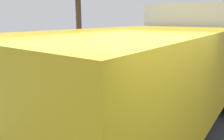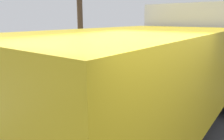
% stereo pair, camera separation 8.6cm
% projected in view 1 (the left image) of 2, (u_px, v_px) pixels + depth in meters
% --- Properties ---
extents(stop_sign, '(0.76, 0.08, 2.01)m').
position_uv_depth(stop_sign, '(66.00, 52.00, 7.10)').
color(stop_sign, gray).
rests_on(stop_sign, sidewalk_curb).
extents(dump_truck_yellow, '(7.09, 3.00, 3.00)m').
position_uv_depth(dump_truck_yellow, '(164.00, 64.00, 4.79)').
color(dump_truck_yellow, gold).
rests_on(dump_truck_yellow, ground).
extents(bare_tree, '(1.34, 1.34, 5.52)m').
position_uv_depth(bare_tree, '(78.00, 9.00, 10.52)').
color(bare_tree, '#4C3823').
rests_on(bare_tree, sidewalk_curb).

